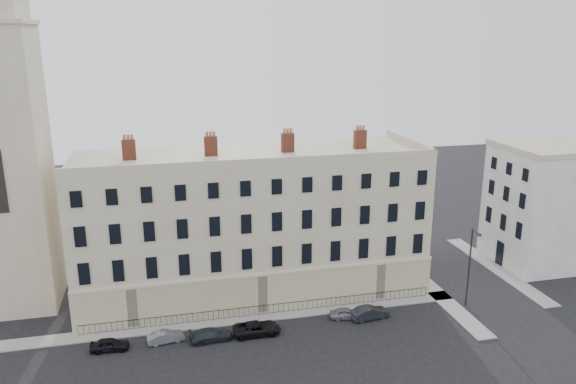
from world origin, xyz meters
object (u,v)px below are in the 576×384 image
object	(u,v)px
car_f	(370,313)
car_c	(211,335)
car_a	(110,345)
streetlamp	(470,264)
car_e	(346,313)
car_b	(166,337)
car_d	(257,328)

from	to	relation	value
car_f	car_c	bearing A→B (deg)	84.96
car_a	streetlamp	xyz separation A→B (m)	(35.05, 0.29, 4.08)
car_a	car_e	world-z (taller)	car_a
car_b	car_f	world-z (taller)	car_f
car_e	car_b	bearing A→B (deg)	101.22
car_a	car_e	xyz separation A→B (m)	(22.18, 0.68, -0.03)
car_f	car_d	bearing A→B (deg)	85.12
car_a	car_d	distance (m)	13.14
car_c	streetlamp	size ratio (longest dim) A/B	0.47
car_f	streetlamp	world-z (taller)	streetlamp
car_c	car_f	xyz separation A→B (m)	(15.57, 0.47, 0.07)
car_a	car_c	world-z (taller)	same
car_c	car_d	size ratio (longest dim) A/B	0.89
car_e	streetlamp	world-z (taller)	streetlamp
car_f	car_b	bearing A→B (deg)	82.65
car_b	car_c	distance (m)	4.06
streetlamp	car_a	bearing A→B (deg)	173.07
car_d	car_a	bearing A→B (deg)	88.52
car_d	car_f	distance (m)	11.30
car_d	streetlamp	xyz separation A→B (m)	(21.92, 0.58, 4.03)
car_a	car_f	size ratio (longest dim) A/B	0.87
car_c	car_f	distance (m)	15.58
car_b	car_c	xyz separation A→B (m)	(4.00, -0.67, 0.03)
car_a	car_f	distance (m)	24.42
car_f	streetlamp	bearing A→B (deg)	-95.60
car_a	car_b	xyz separation A→B (m)	(4.85, 0.28, -0.03)
car_a	car_e	size ratio (longest dim) A/B	1.06
car_f	streetlamp	distance (m)	11.37
car_e	car_d	bearing A→B (deg)	106.07
car_d	streetlamp	distance (m)	22.30
car_a	car_b	size ratio (longest dim) A/B	1.02
car_b	streetlamp	size ratio (longest dim) A/B	0.39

